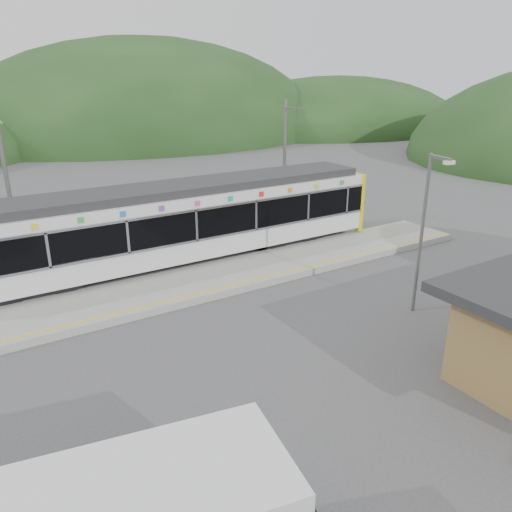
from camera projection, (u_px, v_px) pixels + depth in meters
ground at (262, 310)px, 18.64m from camera, size 120.00×120.00×0.00m
hills at (307, 243)px, 25.93m from camera, size 146.00×149.00×26.00m
platform at (220, 278)px, 21.21m from camera, size 26.00×3.20×0.30m
yellow_line at (235, 285)px, 20.12m from camera, size 26.00×0.10×0.01m
train at (172, 222)px, 22.24m from camera, size 20.44×3.01×3.74m
catenary_mast_west at (9, 193)px, 20.70m from camera, size 0.18×1.80×7.00m
catenary_mast_east at (285, 163)px, 27.67m from camera, size 0.18×1.80×7.00m
lamp_post at (426, 221)px, 17.33m from camera, size 0.38×1.05×5.82m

